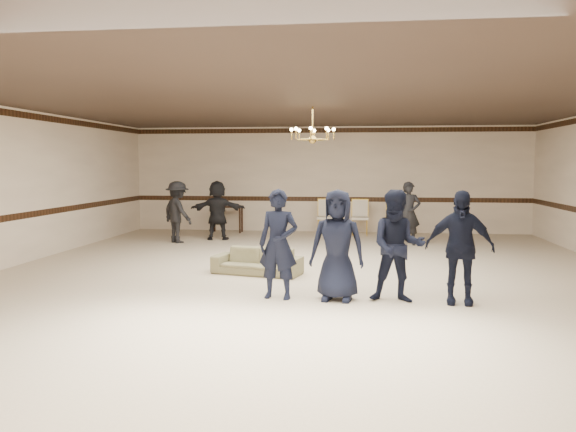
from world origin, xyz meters
name	(u,v)px	position (x,y,z in m)	size (l,w,h in m)	color
room	(308,190)	(0.00, 0.00, 1.60)	(12.01, 14.01, 3.21)	beige
chair_rail	(328,199)	(0.00, 6.99, 1.00)	(12.00, 0.02, 0.14)	#321C0F
crown_molding	(328,130)	(0.00, 6.99, 3.08)	(12.00, 0.02, 0.14)	#321C0F
chandelier	(313,123)	(0.00, 1.00, 2.88)	(0.94, 0.94, 0.89)	#B58E3A
boy_a	(278,244)	(-0.29, -1.80, 0.84)	(0.62, 0.40, 1.69)	black
boy_b	(337,245)	(0.61, -1.80, 0.84)	(0.83, 0.54, 1.69)	black
boy_c	(398,246)	(1.51, -1.80, 0.84)	(0.82, 0.64, 1.69)	black
boy_d	(460,247)	(2.41, -1.80, 0.84)	(0.99, 0.41, 1.69)	black
settee	(257,261)	(-0.96, 0.08, 0.24)	(1.66, 0.65, 0.48)	#837E57
adult_left	(178,212)	(-3.80, 4.07, 0.81)	(1.05, 0.60, 1.62)	black
adult_mid	(217,210)	(-2.90, 4.77, 0.81)	(1.50, 0.48, 1.62)	black
adult_right	(409,213)	(2.20, 4.37, 0.81)	(0.59, 0.39, 1.62)	black
banquet_chair_left	(326,217)	(-0.03, 6.25, 0.51)	(0.49, 0.49, 1.02)	beige
banquet_chair_mid	(360,218)	(0.97, 6.25, 0.51)	(0.49, 0.49, 1.02)	beige
banquet_chair_right	(395,218)	(1.97, 6.25, 0.51)	(0.49, 0.49, 1.02)	beige
console_table	(227,219)	(-3.03, 6.45, 0.41)	(0.97, 0.41, 0.81)	black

